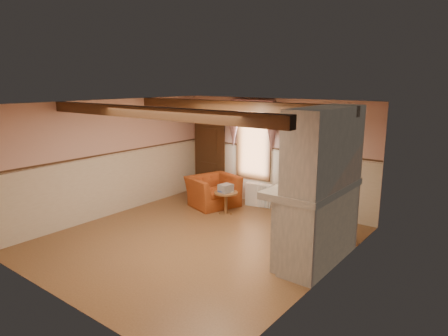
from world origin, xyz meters
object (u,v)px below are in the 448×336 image
Objects in this scene: mantel_clock at (332,171)px; oil_lamp at (324,173)px; radiator at (259,195)px; bowl at (311,183)px; armchair at (213,191)px; side_table at (226,203)px.

oil_lamp is at bearing -90.00° from mantel_clock.
radiator is 3.50m from bowl.
armchair reaches higher than side_table.
armchair is at bearing 156.65° from bowl.
mantel_clock is at bearing -81.68° from armchair.
armchair is at bearing -156.95° from radiator.
armchair is 1.20m from radiator.
bowl is (2.81, -1.19, 1.19)m from side_table.
mantel_clock reaches higher than radiator.
oil_lamp is at bearing 90.00° from bowl.
side_table is 1.05m from radiator.
radiator is at bearing 146.09° from oil_lamp.
mantel_clock is (2.48, -1.30, 1.22)m from radiator.
bowl is 0.52m from oil_lamp.
radiator is (0.32, 0.99, 0.02)m from side_table.
bowl reaches higher than side_table.
armchair is 3.92m from bowl.
radiator is at bearing 138.70° from bowl.
bowl is at bearing -22.91° from side_table.
side_table is 2.42× the size of mantel_clock.
side_table is at bearing -119.97° from radiator.
bowl is at bearing -90.00° from mantel_clock.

